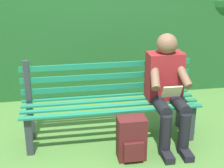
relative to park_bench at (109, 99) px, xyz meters
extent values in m
plane|color=#477533|center=(0.00, 0.08, -0.45)|extent=(60.00, 60.00, 0.00)
cube|color=#2D3338|center=(-0.86, 0.24, -0.24)|extent=(0.07, 0.07, 0.42)
cube|color=#2D3338|center=(0.86, 0.24, -0.24)|extent=(0.07, 0.07, 0.42)
cube|color=#2D3338|center=(-0.86, -0.09, -0.24)|extent=(0.07, 0.07, 0.42)
cube|color=#2D3338|center=(0.86, -0.09, -0.24)|extent=(0.07, 0.07, 0.42)
cube|color=#197251|center=(0.00, -0.14, -0.02)|extent=(1.89, 0.06, 0.02)
cube|color=#197251|center=(0.00, 0.00, -0.02)|extent=(1.89, 0.06, 0.02)
cube|color=#197251|center=(0.00, 0.15, -0.02)|extent=(1.89, 0.06, 0.02)
cube|color=#197251|center=(0.00, 0.29, -0.02)|extent=(1.89, 0.06, 0.02)
cube|color=#2D3338|center=(-0.86, -0.13, 0.22)|extent=(0.06, 0.06, 0.45)
cube|color=#2D3338|center=(0.86, -0.13, 0.22)|extent=(0.06, 0.06, 0.45)
cube|color=#197251|center=(0.00, -0.13, 0.09)|extent=(1.89, 0.02, 0.06)
cube|color=#197251|center=(0.00, -0.13, 0.22)|extent=(1.89, 0.02, 0.06)
cube|color=#197251|center=(0.00, -0.13, 0.34)|extent=(1.89, 0.02, 0.06)
cube|color=maroon|center=(-0.59, 0.06, 0.25)|extent=(0.38, 0.22, 0.52)
sphere|color=brown|center=(-0.59, 0.08, 0.61)|extent=(0.22, 0.22, 0.22)
cylinder|color=black|center=(-0.69, 0.27, 0.01)|extent=(0.13, 0.42, 0.13)
cylinder|color=black|center=(-0.49, 0.27, 0.01)|extent=(0.13, 0.42, 0.13)
cylinder|color=black|center=(-0.69, 0.48, -0.23)|extent=(0.12, 0.12, 0.44)
cylinder|color=black|center=(-0.49, 0.48, -0.23)|extent=(0.12, 0.12, 0.44)
cube|color=black|center=(-0.69, 0.56, -0.42)|extent=(0.10, 0.24, 0.07)
cube|color=black|center=(-0.49, 0.56, -0.42)|extent=(0.10, 0.24, 0.07)
cylinder|color=brown|center=(-0.74, 0.20, 0.31)|extent=(0.14, 0.32, 0.26)
cylinder|color=brown|center=(-0.44, 0.20, 0.31)|extent=(0.14, 0.32, 0.26)
cube|color=beige|center=(-0.59, 0.32, 0.17)|extent=(0.20, 0.07, 0.13)
cube|color=#1E5123|center=(-0.24, -1.52, 0.33)|extent=(5.50, 0.70, 1.56)
sphere|color=#1E5123|center=(1.14, -1.59, 0.80)|extent=(0.56, 0.56, 0.56)
cube|color=#4C1919|center=(-0.14, 0.48, -0.23)|extent=(0.28, 0.19, 0.45)
cube|color=#4C1919|center=(-0.14, 0.59, -0.32)|extent=(0.20, 0.04, 0.20)
cylinder|color=#4C1919|center=(-0.23, 0.37, -0.21)|extent=(0.04, 0.04, 0.27)
cylinder|color=#4C1919|center=(-0.06, 0.37, -0.21)|extent=(0.04, 0.04, 0.27)
camera|label=1|loc=(0.53, 3.27, 1.44)|focal=52.98mm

